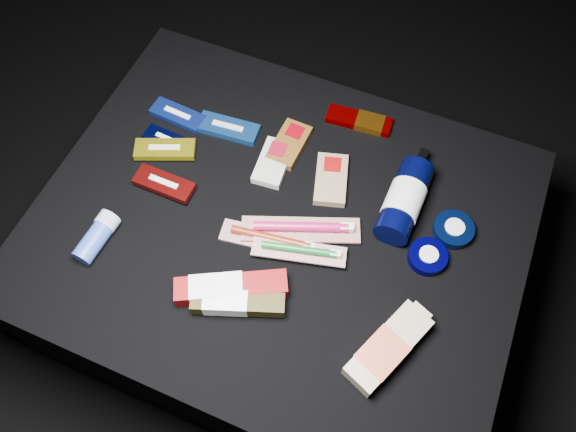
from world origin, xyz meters
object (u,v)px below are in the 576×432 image
at_px(lotion_bottle, 404,200).
at_px(deodorant_stick, 97,236).
at_px(toothpaste_carton_red, 226,288).
at_px(bodywash_bottle, 387,349).

xyz_separation_m(lotion_bottle, deodorant_stick, (-0.53, -0.30, -0.01)).
relative_size(deodorant_stick, toothpaste_carton_red, 0.52).
height_order(lotion_bottle, toothpaste_carton_red, lotion_bottle).
distance_m(deodorant_stick, toothpaste_carton_red, 0.28).
height_order(deodorant_stick, toothpaste_carton_red, deodorant_stick).
xyz_separation_m(bodywash_bottle, toothpaste_carton_red, (-0.31, -0.01, 0.00)).
bearing_deg(toothpaste_carton_red, lotion_bottle, 22.47).
distance_m(lotion_bottle, bodywash_bottle, 0.30).
height_order(lotion_bottle, deodorant_stick, lotion_bottle).
bearing_deg(deodorant_stick, lotion_bottle, 32.79).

